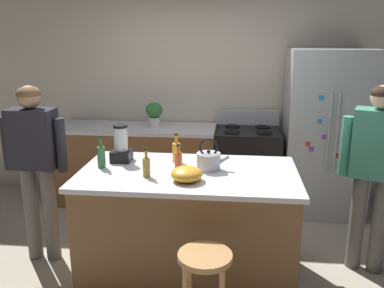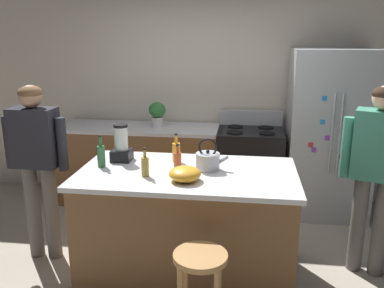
# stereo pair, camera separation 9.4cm
# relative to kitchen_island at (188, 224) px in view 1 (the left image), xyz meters

# --- Properties ---
(ground_plane) EXTENTS (14.00, 14.00, 0.00)m
(ground_plane) POSITION_rel_kitchen_island_xyz_m (0.00, 0.00, -0.48)
(ground_plane) COLOR #B2A893
(back_wall) EXTENTS (8.00, 0.10, 2.70)m
(back_wall) POSITION_rel_kitchen_island_xyz_m (0.00, 1.95, 0.87)
(back_wall) COLOR beige
(back_wall) RESTS_ON ground_plane
(kitchen_island) EXTENTS (1.79, 0.99, 0.96)m
(kitchen_island) POSITION_rel_kitchen_island_xyz_m (0.00, 0.00, 0.00)
(kitchen_island) COLOR brown
(kitchen_island) RESTS_ON ground_plane
(back_counter_run) EXTENTS (2.00, 0.64, 0.96)m
(back_counter_run) POSITION_rel_kitchen_island_xyz_m (-0.80, 1.55, -0.00)
(back_counter_run) COLOR brown
(back_counter_run) RESTS_ON ground_plane
(refrigerator) EXTENTS (0.90, 0.73, 1.89)m
(refrigerator) POSITION_rel_kitchen_island_xyz_m (1.40, 1.50, 0.46)
(refrigerator) COLOR #B7BABF
(refrigerator) RESTS_ON ground_plane
(stove_range) EXTENTS (0.76, 0.65, 1.14)m
(stove_range) POSITION_rel_kitchen_island_xyz_m (0.52, 1.52, 0.01)
(stove_range) COLOR black
(stove_range) RESTS_ON ground_plane
(person_by_island_left) EXTENTS (0.59, 0.23, 1.63)m
(person_by_island_left) POSITION_rel_kitchen_island_xyz_m (-1.38, 0.13, 0.51)
(person_by_island_left) COLOR #66605B
(person_by_island_left) RESTS_ON ground_plane
(person_by_sink_right) EXTENTS (0.59, 0.34, 1.66)m
(person_by_sink_right) POSITION_rel_kitchen_island_xyz_m (1.56, 0.26, 0.52)
(person_by_sink_right) COLOR #66605B
(person_by_sink_right) RESTS_ON ground_plane
(bar_stool) EXTENTS (0.36, 0.36, 0.67)m
(bar_stool) POSITION_rel_kitchen_island_xyz_m (0.20, -0.80, 0.04)
(bar_stool) COLOR #B7844C
(bar_stool) RESTS_ON ground_plane
(potted_plant) EXTENTS (0.20, 0.20, 0.30)m
(potted_plant) POSITION_rel_kitchen_island_xyz_m (-0.59, 1.55, 0.65)
(potted_plant) COLOR silver
(potted_plant) RESTS_ON back_counter_run
(blender_appliance) EXTENTS (0.17, 0.17, 0.33)m
(blender_appliance) POSITION_rel_kitchen_island_xyz_m (-0.62, 0.21, 0.62)
(blender_appliance) COLOR black
(blender_appliance) RESTS_ON kitchen_island
(bottle_olive_oil) EXTENTS (0.07, 0.07, 0.28)m
(bottle_olive_oil) POSITION_rel_kitchen_island_xyz_m (-0.74, 0.02, 0.58)
(bottle_olive_oil) COLOR #2D6638
(bottle_olive_oil) RESTS_ON kitchen_island
(bottle_vinegar) EXTENTS (0.06, 0.06, 0.24)m
(bottle_vinegar) POSITION_rel_kitchen_island_xyz_m (-0.31, -0.16, 0.56)
(bottle_vinegar) COLOR olive
(bottle_vinegar) RESTS_ON kitchen_island
(bottle_cooking_sauce) EXTENTS (0.06, 0.06, 0.22)m
(bottle_cooking_sauce) POSITION_rel_kitchen_island_xyz_m (-0.09, 0.04, 0.56)
(bottle_cooking_sauce) COLOR #B24C26
(bottle_cooking_sauce) RESTS_ON kitchen_island
(bottle_soda) EXTENTS (0.07, 0.07, 0.26)m
(bottle_soda) POSITION_rel_kitchen_island_xyz_m (-0.13, 0.24, 0.57)
(bottle_soda) COLOR orange
(bottle_soda) RESTS_ON kitchen_island
(mixing_bowl) EXTENTS (0.25, 0.25, 0.11)m
(mixing_bowl) POSITION_rel_kitchen_island_xyz_m (0.01, -0.22, 0.53)
(mixing_bowl) COLOR orange
(mixing_bowl) RESTS_ON kitchen_island
(tea_kettle) EXTENTS (0.28, 0.20, 0.27)m
(tea_kettle) POSITION_rel_kitchen_island_xyz_m (0.16, 0.07, 0.56)
(tea_kettle) COLOR #B7BABF
(tea_kettle) RESTS_ON kitchen_island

